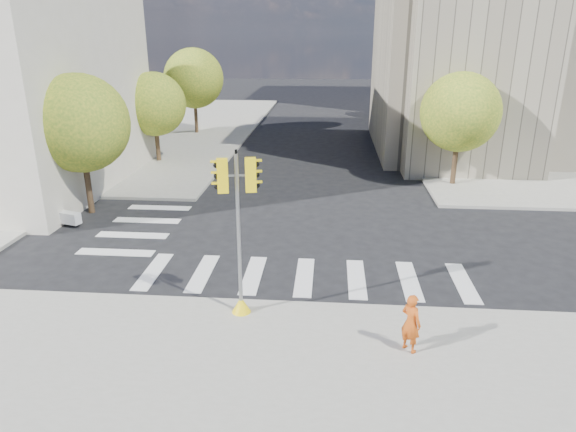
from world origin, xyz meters
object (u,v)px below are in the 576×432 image
object	(u,v)px
photographer	(411,323)
traffic_signal	(239,247)
lamp_near	(454,94)
lamp_far	(418,76)
planter_wall	(27,211)

from	to	relation	value
photographer	traffic_signal	bearing A→B (deg)	27.82
photographer	lamp_near	bearing A→B (deg)	-57.96
traffic_signal	lamp_far	bearing A→B (deg)	61.88
traffic_signal	photographer	world-z (taller)	traffic_signal
lamp_near	planter_wall	bearing A→B (deg)	-152.04
photographer	lamp_far	bearing A→B (deg)	-52.30
lamp_far	lamp_near	bearing A→B (deg)	-90.00
lamp_far	traffic_signal	bearing A→B (deg)	-106.71
lamp_far	traffic_signal	size ratio (longest dim) A/B	1.65
lamp_near	lamp_far	world-z (taller)	same
traffic_signal	photographer	xyz separation A→B (m)	(4.71, -1.57, -1.30)
planter_wall	traffic_signal	bearing A→B (deg)	-17.16
lamp_far	planter_wall	size ratio (longest dim) A/B	1.35
lamp_far	photographer	xyz separation A→B (m)	(-5.13, -34.35, -3.62)
lamp_near	lamp_far	xyz separation A→B (m)	(0.00, 14.00, 0.00)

